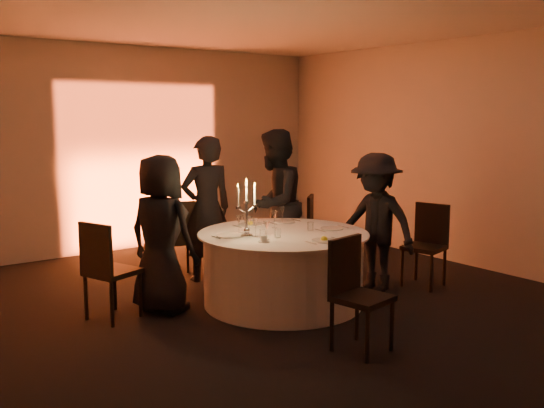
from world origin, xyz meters
TOP-DOWN VIEW (x-y plane):
  - floor at (0.00, 0.00)m, footprint 7.00×7.00m
  - ceiling at (0.00, 0.00)m, footprint 7.00×7.00m
  - wall_back at (0.00, 3.50)m, footprint 7.00×0.00m
  - wall_right at (3.00, 0.00)m, footprint 0.00×7.00m
  - uplighter_fixture at (0.00, 3.20)m, footprint 0.25×0.12m
  - banquet_table at (0.00, 0.00)m, footprint 1.80×1.80m
  - chair_left at (-1.72, 0.58)m, footprint 0.55×0.55m
  - chair_back_left at (-0.47, 1.51)m, footprint 0.53×0.53m
  - chair_back_right at (1.30, 1.28)m, footprint 0.57×0.57m
  - chair_right at (1.81, -0.43)m, footprint 0.51×0.51m
  - chair_front at (-0.27, -1.36)m, footprint 0.49×0.49m
  - guest_left at (-1.15, 0.53)m, footprint 0.79×0.93m
  - guest_back_left at (-0.17, 1.30)m, footprint 0.69×0.50m
  - guest_back_right at (0.58, 0.94)m, footprint 1.12×1.05m
  - guest_right at (1.16, -0.21)m, footprint 0.76×1.11m
  - plate_left at (-0.55, 0.17)m, footprint 0.36×0.28m
  - plate_back_left at (-0.05, 0.55)m, footprint 0.36×0.27m
  - plate_back_right at (0.38, 0.48)m, footprint 0.35×0.25m
  - plate_right at (0.54, -0.15)m, footprint 0.36×0.24m
  - plate_front at (0.06, -0.59)m, footprint 0.36×0.25m
  - coffee_cup at (-0.44, -0.27)m, footprint 0.11×0.11m
  - candelabra at (-0.44, 0.03)m, footprint 0.25×0.12m
  - wine_glass_a at (-0.35, 0.12)m, footprint 0.07×0.07m
  - wine_glass_b at (-0.36, -0.02)m, footprint 0.07×0.07m
  - wine_glass_c at (-0.40, 0.24)m, footprint 0.07×0.07m
  - wine_glass_d at (-0.36, -0.21)m, footprint 0.07×0.07m
  - wine_glass_e at (0.07, 0.26)m, footprint 0.07×0.07m
  - wine_glass_f at (-0.33, 0.24)m, footprint 0.07×0.07m
  - wine_glass_g at (0.33, 0.45)m, footprint 0.07×0.07m
  - tumbler_a at (-0.35, -0.12)m, footprint 0.07×0.07m
  - tumbler_b at (-0.20, -0.18)m, footprint 0.07×0.07m
  - tumbler_c at (0.31, -0.07)m, footprint 0.07×0.07m

SIDE VIEW (x-z plane):
  - floor at x=0.00m, z-range 0.00..0.00m
  - uplighter_fixture at x=0.00m, z-range 0.00..0.10m
  - banquet_table at x=0.00m, z-range 0.00..0.77m
  - chair_back_right at x=1.30m, z-range 0.06..0.98m
  - chair_right at x=1.81m, z-range 0.06..1.02m
  - chair_front at x=-0.27m, z-range 0.06..1.03m
  - chair_back_left at x=-0.47m, z-range 0.06..1.04m
  - chair_left at x=-1.72m, z-range 0.06..1.05m
  - plate_right at x=0.54m, z-range 0.77..0.78m
  - plate_back_right at x=0.38m, z-range 0.77..0.78m
  - plate_left at x=-0.55m, z-range 0.77..0.78m
  - plate_back_left at x=-0.05m, z-range 0.75..0.83m
  - guest_right at x=1.16m, z-range 0.00..1.57m
  - plate_front at x=0.06m, z-range 0.75..0.83m
  - coffee_cup at x=-0.44m, z-range 0.77..0.83m
  - guest_left at x=-1.15m, z-range 0.00..1.61m
  - tumbler_a at x=-0.35m, z-range 0.77..0.86m
  - tumbler_b at x=-0.20m, z-range 0.77..0.86m
  - tumbler_c at x=0.31m, z-range 0.77..0.86m
  - guest_back_left at x=-0.17m, z-range 0.00..1.75m
  - wine_glass_a at x=-0.35m, z-range 0.81..1.00m
  - wine_glass_b at x=-0.36m, z-range 0.81..1.00m
  - wine_glass_c at x=-0.40m, z-range 0.81..1.00m
  - wine_glass_d at x=-0.36m, z-range 0.81..1.00m
  - wine_glass_e at x=0.07m, z-range 0.81..1.00m
  - wine_glass_f at x=-0.33m, z-range 0.81..1.00m
  - wine_glass_g at x=0.33m, z-range 0.81..1.00m
  - guest_back_right at x=0.58m, z-range 0.00..1.82m
  - candelabra at x=-0.44m, z-range 0.68..1.28m
  - wall_back at x=0.00m, z-range -2.00..5.00m
  - wall_right at x=3.00m, z-range -2.00..5.00m
  - ceiling at x=0.00m, z-range 3.00..3.00m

